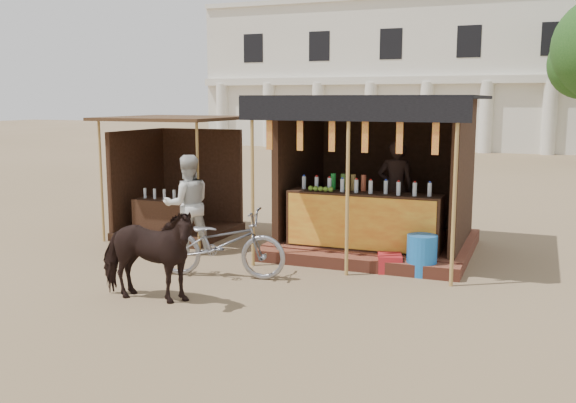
{
  "coord_description": "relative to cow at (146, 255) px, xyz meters",
  "views": [
    {
      "loc": [
        3.73,
        -7.81,
        2.72
      ],
      "look_at": [
        0.0,
        1.6,
        1.1
      ],
      "focal_mm": 40.0,
      "sensor_mm": 36.0,
      "label": 1
    }
  ],
  "objects": [
    {
      "name": "main_stall",
      "position": [
        2.16,
        4.07,
        0.38
      ],
      "size": [
        3.6,
        3.61,
        2.78
      ],
      "color": "brown",
      "rests_on": "ground"
    },
    {
      "name": "cow",
      "position": [
        0.0,
        0.0,
        0.0
      ],
      "size": [
        1.59,
        0.8,
        1.31
      ],
      "primitive_type": "imported",
      "rotation": [
        0.0,
        0.0,
        1.64
      ],
      "color": "black",
      "rests_on": "ground"
    },
    {
      "name": "secondary_stall",
      "position": [
        -2.03,
        3.94,
        0.2
      ],
      "size": [
        2.4,
        2.4,
        2.38
      ],
      "color": "#3A2015",
      "rests_on": "ground"
    },
    {
      "name": "red_crate",
      "position": [
        2.72,
        2.71,
        -0.51
      ],
      "size": [
        0.47,
        0.5,
        0.28
      ],
      "primitive_type": "cube",
      "rotation": [
        0.0,
        0.0,
        0.28
      ],
      "color": "#AD1C22",
      "rests_on": "ground"
    },
    {
      "name": "background_building",
      "position": [
        -0.86,
        30.65,
        3.33
      ],
      "size": [
        26.0,
        7.45,
        8.18
      ],
      "color": "silver",
      "rests_on": "ground"
    },
    {
      "name": "bystander",
      "position": [
        -0.9,
        2.63,
        0.23
      ],
      "size": [
        1.08,
        1.06,
        1.76
      ],
      "primitive_type": "imported",
      "rotation": [
        0.0,
        0.0,
        3.86
      ],
      "color": "beige",
      "rests_on": "ground"
    },
    {
      "name": "ground",
      "position": [
        1.14,
        0.71,
        -0.65
      ],
      "size": [
        120.0,
        120.0,
        0.0
      ],
      "primitive_type": "plane",
      "color": "#846B4C",
      "rests_on": "ground"
    },
    {
      "name": "cooler",
      "position": [
        2.99,
        3.31,
        -0.42
      ],
      "size": [
        0.7,
        0.53,
        0.46
      ],
      "color": "#1A7731",
      "rests_on": "ground"
    },
    {
      "name": "motorbike",
      "position": [
        0.36,
        1.46,
        -0.12
      ],
      "size": [
        2.12,
        1.07,
        1.06
      ],
      "primitive_type": "imported",
      "rotation": [
        0.0,
        0.0,
        1.76
      ],
      "color": "gray",
      "rests_on": "ground"
    },
    {
      "name": "blue_barrel",
      "position": [
        3.22,
        2.71,
        -0.33
      ],
      "size": [
        0.62,
        0.62,
        0.64
      ],
      "primitive_type": "cylinder",
      "rotation": [
        0.0,
        0.0,
        -0.42
      ],
      "color": "blue",
      "rests_on": "ground"
    }
  ]
}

